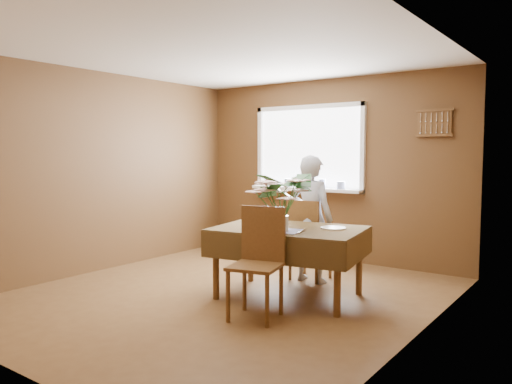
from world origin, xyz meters
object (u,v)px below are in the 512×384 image
Objects in this scene: chair_far at (307,237)px; dining_table at (289,236)px; chair_near at (259,257)px; seated_woman at (311,219)px; flower_bouquet at (282,196)px.

dining_table is at bearing 103.63° from chair_far.
chair_near reaches higher than dining_table.
chair_far is 0.65× the size of seated_woman.
chair_far is 1.38m from chair_near.
chair_near is at bearing 100.44° from chair_far.
chair_far is 1.11m from flower_bouquet.
flower_bouquet is (0.08, -0.24, 0.43)m from dining_table.
chair_far is 0.23m from seated_woman.
seated_woman reaches higher than flower_bouquet.
chair_near is 0.68× the size of seated_woman.
seated_woman reaches higher than chair_far.
dining_table is 1.74× the size of chair_far.
dining_table is 0.68m from chair_near.
flower_bouquet reaches higher than chair_near.
flower_bouquet is at bearing 102.90° from seated_woman.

